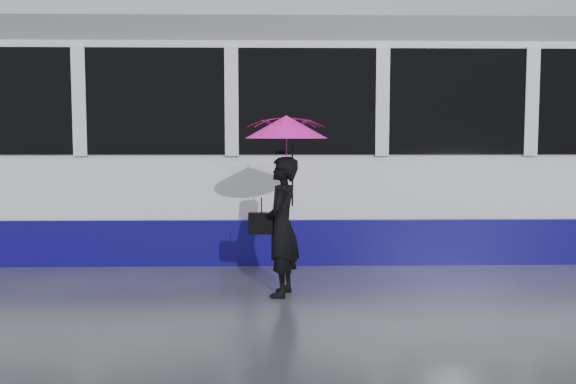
{
  "coord_description": "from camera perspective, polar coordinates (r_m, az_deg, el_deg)",
  "views": [
    {
      "loc": [
        -0.35,
        -7.28,
        1.73
      ],
      "look_at": [
        -0.18,
        0.06,
        1.1
      ],
      "focal_mm": 40.0,
      "sensor_mm": 36.0,
      "label": 1
    }
  ],
  "objects": [
    {
      "name": "woman",
      "position": [
        6.97,
        -0.56,
        -3.09
      ],
      "size": [
        0.46,
        0.61,
        1.52
      ],
      "primitive_type": "imported",
      "rotation": [
        0.0,
        0.0,
        -1.76
      ],
      "color": "black",
      "rests_on": "ground"
    },
    {
      "name": "ground",
      "position": [
        7.49,
        1.42,
        -8.45
      ],
      "size": [
        90.0,
        90.0,
        0.0
      ],
      "primitive_type": "plane",
      "color": "#2E2E33",
      "rests_on": "ground"
    },
    {
      "name": "rails",
      "position": [
        9.94,
        0.74,
        -5.06
      ],
      "size": [
        34.0,
        1.51,
        0.02
      ],
      "color": "#3F3D38",
      "rests_on": "ground"
    },
    {
      "name": "umbrella",
      "position": [
        6.9,
        -0.15,
        4.37
      ],
      "size": [
        1.05,
        1.05,
        1.03
      ],
      "rotation": [
        0.0,
        0.0,
        -0.19
      ],
      "color": "#E51372",
      "rests_on": "ground"
    },
    {
      "name": "handbag",
      "position": [
        6.99,
        -2.37,
        -2.77
      ],
      "size": [
        0.29,
        0.17,
        0.42
      ],
      "rotation": [
        0.0,
        0.0,
        -0.19
      ],
      "color": "black",
      "rests_on": "ground"
    },
    {
      "name": "tram",
      "position": [
        9.99,
        -13.18,
        4.25
      ],
      "size": [
        26.0,
        2.56,
        3.35
      ],
      "color": "white",
      "rests_on": "ground"
    }
  ]
}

